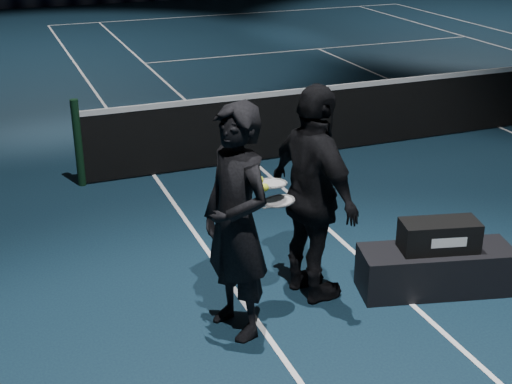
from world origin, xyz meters
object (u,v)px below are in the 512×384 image
racket_bag (439,236)px  tennis_balls (261,185)px  racket_lower (279,201)px  player_bench (435,270)px  racket_upper (271,183)px  player_b (314,196)px  player_a (236,223)px

racket_bag → tennis_balls: size_ratio=5.77×
racket_bag → racket_lower: (-1.47, 0.21, 0.48)m
player_bench → racket_upper: 1.84m
racket_bag → tennis_balls: tennis_balls is taller
player_b → racket_lower: bearing=98.9°
player_bench → tennis_balls: (-1.65, 0.16, 1.02)m
player_bench → player_b: (-1.09, 0.34, 0.77)m
racket_bag → player_b: 1.22m
racket_bag → racket_upper: size_ratio=1.02×
racket_bag → racket_lower: 1.56m
player_a → player_bench: bearing=70.9°
racket_lower → tennis_balls: bearing=178.5°
racket_bag → player_a: bearing=-168.1°
player_bench → racket_bag: size_ratio=2.00×
racket_bag → racket_lower: bearing=-174.2°
racket_bag → racket_upper: (-1.53, 0.24, 0.64)m
player_b → racket_upper: bearing=93.8°
player_a → racket_upper: player_a is taller
player_bench → racket_bag: racket_bag is taller
player_b → player_bench: bearing=-117.1°
player_b → racket_lower: 0.40m
tennis_balls → player_a: bearing=-160.3°
player_bench → player_b: 1.38m
player_bench → racket_lower: size_ratio=2.04×
player_bench → player_b: size_ratio=0.71×
player_b → racket_lower: player_b is taller
tennis_balls → player_bench: bearing=-5.4°
player_bench → player_a: (-1.89, 0.07, 0.77)m
player_bench → racket_upper: racket_upper is taller
racket_bag → racket_lower: racket_lower is taller
player_b → racket_lower: size_ratio=2.87×
player_b → player_a: bearing=98.9°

